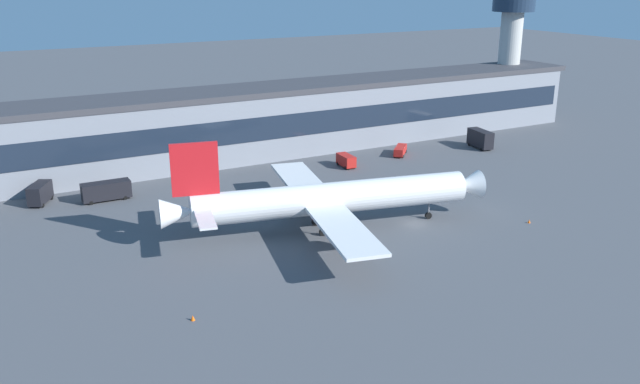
{
  "coord_description": "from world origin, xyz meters",
  "views": [
    {
      "loc": [
        -61.05,
        -80.26,
        38.55
      ],
      "look_at": [
        -12.83,
        8.35,
        5.0
      ],
      "focal_mm": 37.13,
      "sensor_mm": 36.0,
      "label": 1
    }
  ],
  "objects_px": {
    "airliner": "(327,198)",
    "catering_truck": "(481,138)",
    "crew_van": "(346,160)",
    "traffic_cone_1": "(193,318)",
    "traffic_cone_2": "(529,221)",
    "stair_truck": "(40,192)",
    "traffic_cone_0": "(356,259)",
    "control_tower": "(511,39)",
    "fuel_truck": "(105,190)",
    "belt_loader": "(400,150)"
  },
  "relations": [
    {
      "from": "stair_truck",
      "to": "traffic_cone_2",
      "type": "relative_size",
      "value": 10.82
    },
    {
      "from": "traffic_cone_0",
      "to": "traffic_cone_1",
      "type": "xyz_separation_m",
      "value": [
        -25.49,
        -5.29,
        0.04
      ]
    },
    {
      "from": "crew_van",
      "to": "traffic_cone_2",
      "type": "relative_size",
      "value": 8.98
    },
    {
      "from": "traffic_cone_0",
      "to": "catering_truck",
      "type": "bearing_deg",
      "value": 34.52
    },
    {
      "from": "traffic_cone_2",
      "to": "catering_truck",
      "type": "bearing_deg",
      "value": 57.75
    },
    {
      "from": "crew_van",
      "to": "traffic_cone_1",
      "type": "relative_size",
      "value": 8.13
    },
    {
      "from": "airliner",
      "to": "catering_truck",
      "type": "bearing_deg",
      "value": 26.31
    },
    {
      "from": "control_tower",
      "to": "stair_truck",
      "type": "bearing_deg",
      "value": -173.11
    },
    {
      "from": "control_tower",
      "to": "traffic_cone_0",
      "type": "relative_size",
      "value": 60.01
    },
    {
      "from": "traffic_cone_0",
      "to": "control_tower",
      "type": "bearing_deg",
      "value": 35.73
    },
    {
      "from": "airliner",
      "to": "catering_truck",
      "type": "distance_m",
      "value": 62.55
    },
    {
      "from": "airliner",
      "to": "traffic_cone_1",
      "type": "xyz_separation_m",
      "value": [
        -27.65,
        -17.61,
        -4.86
      ]
    },
    {
      "from": "fuel_truck",
      "to": "stair_truck",
      "type": "bearing_deg",
      "value": 159.33
    },
    {
      "from": "airliner",
      "to": "traffic_cone_0",
      "type": "bearing_deg",
      "value": -99.93
    },
    {
      "from": "crew_van",
      "to": "belt_loader",
      "type": "relative_size",
      "value": 0.89
    },
    {
      "from": "traffic_cone_1",
      "to": "traffic_cone_2",
      "type": "xyz_separation_m",
      "value": [
        57.9,
        4.46,
        -0.03
      ]
    },
    {
      "from": "control_tower",
      "to": "traffic_cone_0",
      "type": "distance_m",
      "value": 108.41
    },
    {
      "from": "airliner",
      "to": "control_tower",
      "type": "distance_m",
      "value": 99.12
    },
    {
      "from": "control_tower",
      "to": "fuel_truck",
      "type": "relative_size",
      "value": 4.13
    },
    {
      "from": "stair_truck",
      "to": "catering_truck",
      "type": "bearing_deg",
      "value": -4.45
    },
    {
      "from": "crew_van",
      "to": "traffic_cone_2",
      "type": "distance_m",
      "value": 43.39
    },
    {
      "from": "catering_truck",
      "to": "crew_van",
      "type": "bearing_deg",
      "value": 177.55
    },
    {
      "from": "fuel_truck",
      "to": "stair_truck",
      "type": "relative_size",
      "value": 1.31
    },
    {
      "from": "stair_truck",
      "to": "traffic_cone_0",
      "type": "height_order",
      "value": "stair_truck"
    },
    {
      "from": "stair_truck",
      "to": "traffic_cone_0",
      "type": "distance_m",
      "value": 59.35
    },
    {
      "from": "airliner",
      "to": "control_tower",
      "type": "bearing_deg",
      "value": 30.6
    },
    {
      "from": "stair_truck",
      "to": "belt_loader",
      "type": "bearing_deg",
      "value": -2.87
    },
    {
      "from": "control_tower",
      "to": "traffic_cone_2",
      "type": "distance_m",
      "value": 85.51
    },
    {
      "from": "stair_truck",
      "to": "airliner",
      "type": "bearing_deg",
      "value": -42.7
    },
    {
      "from": "catering_truck",
      "to": "fuel_truck",
      "type": "distance_m",
      "value": 83.71
    },
    {
      "from": "fuel_truck",
      "to": "crew_van",
      "type": "height_order",
      "value": "fuel_truck"
    },
    {
      "from": "traffic_cone_1",
      "to": "crew_van",
      "type": "bearing_deg",
      "value": 43.98
    },
    {
      "from": "airliner",
      "to": "traffic_cone_1",
      "type": "distance_m",
      "value": 33.14
    },
    {
      "from": "fuel_truck",
      "to": "stair_truck",
      "type": "distance_m",
      "value": 11.02
    },
    {
      "from": "control_tower",
      "to": "catering_truck",
      "type": "relative_size",
      "value": 4.64
    },
    {
      "from": "crew_van",
      "to": "traffic_cone_1",
      "type": "xyz_separation_m",
      "value": [
        -48.49,
        -46.8,
        -1.13
      ]
    },
    {
      "from": "airliner",
      "to": "catering_truck",
      "type": "relative_size",
      "value": 6.88
    },
    {
      "from": "crew_van",
      "to": "traffic_cone_2",
      "type": "height_order",
      "value": "crew_van"
    },
    {
      "from": "crew_van",
      "to": "traffic_cone_2",
      "type": "bearing_deg",
      "value": -77.47
    },
    {
      "from": "control_tower",
      "to": "belt_loader",
      "type": "distance_m",
      "value": 55.35
    },
    {
      "from": "fuel_truck",
      "to": "traffic_cone_0",
      "type": "relative_size",
      "value": 14.54
    },
    {
      "from": "fuel_truck",
      "to": "belt_loader",
      "type": "height_order",
      "value": "fuel_truck"
    },
    {
      "from": "stair_truck",
      "to": "control_tower",
      "type": "bearing_deg",
      "value": 6.89
    },
    {
      "from": "fuel_truck",
      "to": "crew_van",
      "type": "bearing_deg",
      "value": -2.27
    },
    {
      "from": "traffic_cone_1",
      "to": "traffic_cone_2",
      "type": "distance_m",
      "value": 58.07
    },
    {
      "from": "belt_loader",
      "to": "traffic_cone_1",
      "type": "xyz_separation_m",
      "value": [
        -63.76,
        -48.9,
        -0.82
      ]
    },
    {
      "from": "stair_truck",
      "to": "traffic_cone_2",
      "type": "height_order",
      "value": "stair_truck"
    },
    {
      "from": "traffic_cone_1",
      "to": "catering_truck",
      "type": "bearing_deg",
      "value": 28.43
    },
    {
      "from": "crew_van",
      "to": "traffic_cone_0",
      "type": "relative_size",
      "value": 9.2
    },
    {
      "from": "control_tower",
      "to": "traffic_cone_2",
      "type": "relative_size",
      "value": 58.53
    }
  ]
}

